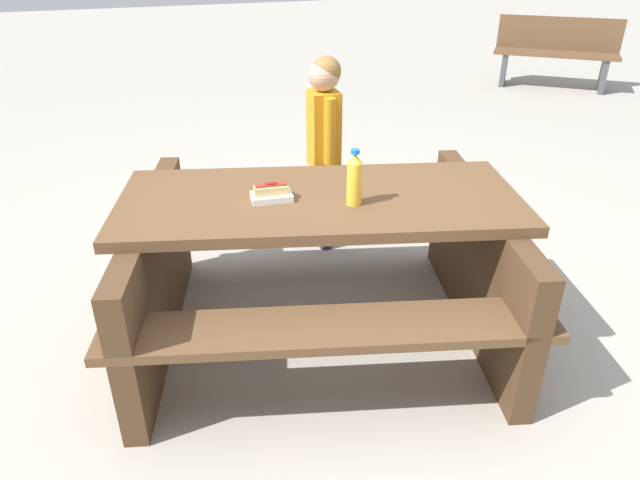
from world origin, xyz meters
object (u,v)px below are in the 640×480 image
object	(u,v)px
soda_bottle	(354,179)
child_in_coat	(324,130)
picnic_table	(320,255)
park_bench_near	(556,51)
hotdog_tray	(271,193)

from	to	relation	value
soda_bottle	child_in_coat	distance (m)	1.03
picnic_table	park_bench_near	world-z (taller)	park_bench_near
child_in_coat	hotdog_tray	bearing A→B (deg)	56.57
soda_bottle	hotdog_tray	size ratio (longest dim) A/B	1.31
park_bench_near	child_in_coat	bearing A→B (deg)	35.50
picnic_table	soda_bottle	distance (m)	0.45
picnic_table	soda_bottle	size ratio (longest dim) A/B	8.45
child_in_coat	park_bench_near	size ratio (longest dim) A/B	0.84
hotdog_tray	child_in_coat	distance (m)	1.01
picnic_table	soda_bottle	xyz separation A→B (m)	(-0.11, 0.13, 0.42)
soda_bottle	child_in_coat	world-z (taller)	child_in_coat
soda_bottle	picnic_table	bearing A→B (deg)	-49.55
hotdog_tray	child_in_coat	world-z (taller)	child_in_coat
child_in_coat	park_bench_near	world-z (taller)	child_in_coat
picnic_table	hotdog_tray	distance (m)	0.40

